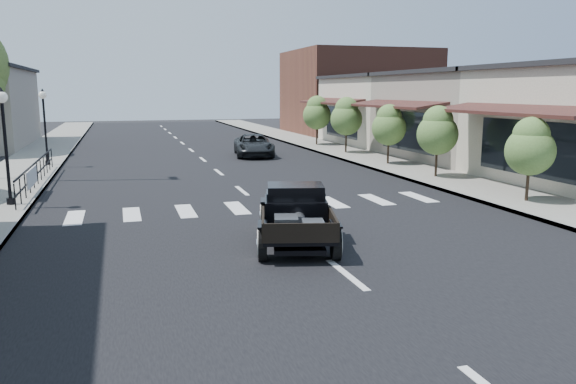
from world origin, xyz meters
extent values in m
plane|color=black|center=(0.00, 0.00, 0.00)|extent=(120.00, 120.00, 0.00)
cube|color=black|center=(0.00, 15.00, 0.01)|extent=(14.00, 80.00, 0.02)
cube|color=gray|center=(-8.50, 15.00, 0.07)|extent=(3.00, 80.00, 0.15)
cube|color=#99978B|center=(8.50, 15.00, 0.07)|extent=(3.00, 80.00, 0.15)
cube|color=gray|center=(15.00, 13.00, 2.25)|extent=(10.00, 9.00, 4.50)
cube|color=beige|center=(15.00, 22.00, 2.25)|extent=(10.00, 9.00, 4.50)
cube|color=brown|center=(15.50, 32.00, 3.50)|extent=(11.00, 10.00, 7.00)
imported|color=black|center=(2.99, 17.77, 0.61)|extent=(2.66, 4.66, 1.23)
camera|label=1|loc=(-4.23, -12.99, 3.65)|focal=35.00mm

